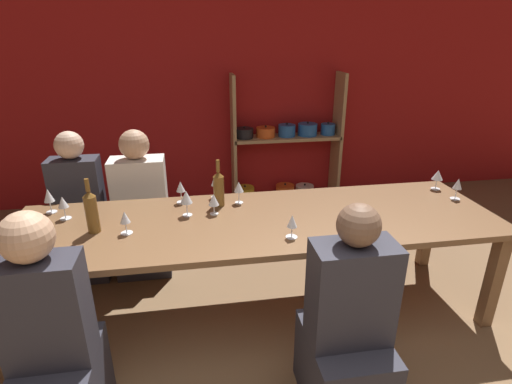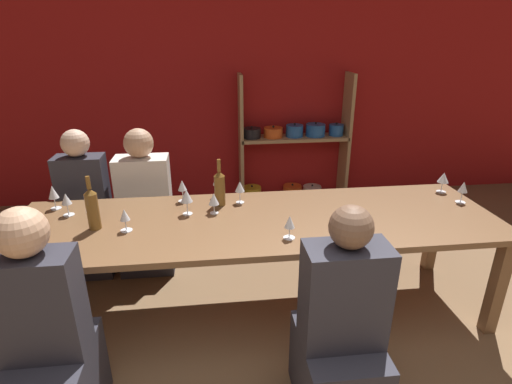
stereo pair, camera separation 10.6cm
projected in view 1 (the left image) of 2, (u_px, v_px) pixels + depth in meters
The scene contains 21 objects.
wall_back_red at pixel (232, 82), 4.39m from camera, with size 8.80×0.06×2.70m.
shelf_unit at pixel (284, 155), 4.60m from camera, with size 1.24×0.30×1.45m.
dining_table at pixel (258, 228), 2.63m from camera, with size 3.16×0.93×0.73m.
wine_bottle_green at pixel (219, 188), 2.76m from camera, with size 0.08×0.08×0.33m.
wine_bottle_dark at pixel (91, 211), 2.39m from camera, with size 0.08×0.08×0.34m.
wine_glass_white_a at pixel (438, 176), 3.06m from camera, with size 0.08×0.08×0.15m.
wine_glass_red_a at pixel (458, 185), 2.87m from camera, with size 0.07×0.07×0.16m.
wine_glass_red_b at pixel (125, 218), 2.38m from camera, with size 0.07×0.07×0.14m.
wine_glass_white_b at pixel (181, 188), 2.81m from camera, with size 0.07×0.07×0.16m.
wine_glass_empty_a at pixel (63, 203), 2.57m from camera, with size 0.07×0.07×0.16m.
wine_glass_white_c at pixel (215, 181), 2.90m from camera, with size 0.07×0.07×0.18m.
wine_glass_red_c at pixel (186, 198), 2.61m from camera, with size 0.08×0.08×0.18m.
wine_glass_white_d at pixel (36, 235), 2.18m from camera, with size 0.08×0.08×0.15m.
wine_glass_empty_b at pixel (292, 222), 2.33m from camera, with size 0.07×0.07×0.15m.
wine_glass_empty_c at pixel (239, 187), 2.80m from camera, with size 0.07×0.07×0.16m.
wine_glass_red_d at pixel (49, 196), 2.66m from camera, with size 0.07×0.07×0.17m.
wine_glass_white_e at pixel (214, 200), 2.64m from camera, with size 0.07×0.07×0.14m.
person_near_a at pixel (346, 339), 2.00m from camera, with size 0.40×0.50×1.17m.
person_far_a at pixel (143, 218), 3.30m from camera, with size 0.42×0.53×1.17m.
person_near_b at pixel (56, 359), 1.85m from camera, with size 0.36×0.45×1.20m.
person_far_b at pixel (83, 223), 3.20m from camera, with size 0.37×0.46×1.19m.
Camera 1 is at (-0.46, -0.69, 1.86)m, focal length 28.00 mm.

